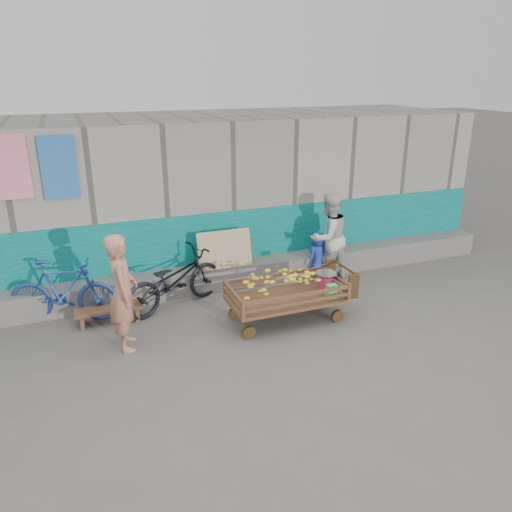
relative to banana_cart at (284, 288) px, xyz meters
name	(u,v)px	position (x,y,z in m)	size (l,w,h in m)	color
ground	(253,352)	(-0.81, -0.72, -0.58)	(80.00, 80.00, 0.00)	#5A5751
building_wall	(183,193)	(-0.81, 3.33, 0.88)	(12.00, 3.50, 3.00)	gray
banana_cart	(284,288)	(0.00, 0.00, 0.00)	(2.01, 0.92, 0.86)	brown
bench	(109,312)	(-2.65, 0.96, -0.39)	(1.06, 0.32, 0.27)	brown
vendor_man	(123,292)	(-2.48, 0.10, 0.29)	(0.64, 0.42, 1.75)	#BA765A
woman	(328,237)	(1.49, 1.29, 0.28)	(0.84, 0.65, 1.73)	silver
child	(318,256)	(1.30, 1.33, -0.10)	(0.47, 0.31, 0.97)	#2343A8
bicycle_dark	(174,280)	(-1.54, 1.13, -0.08)	(0.67, 1.92, 1.01)	black
bicycle_blue	(64,291)	(-3.29, 1.29, -0.06)	(0.49, 1.75, 1.05)	navy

